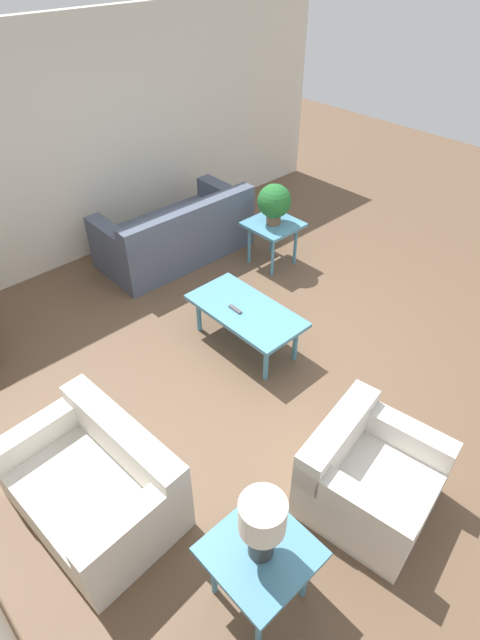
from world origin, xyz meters
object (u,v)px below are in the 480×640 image
(table_lamp, at_px, (262,523))
(side_table_lamp, at_px, (260,557))
(armchair, at_px, (367,477))
(loveseat, at_px, (97,484))
(coffee_table, at_px, (246,313))
(potted_plant, at_px, (274,202))
(sofa, at_px, (177,235))
(side_table_plant, at_px, (273,229))

(table_lamp, bearing_deg, side_table_lamp, 180.00)
(armchair, bearing_deg, loveseat, 129.29)
(coffee_table, distance_m, table_lamp, 2.48)
(coffee_table, xyz_separation_m, table_lamp, (-1.82, 1.61, 0.47))
(side_table_lamp, height_order, table_lamp, table_lamp)
(potted_plant, bearing_deg, coffee_table, 124.42)
(sofa, bearing_deg, armchair, 74.19)
(sofa, bearing_deg, side_table_lamp, 60.40)
(side_table_lamp, distance_m, table_lamp, 0.39)
(loveseat, height_order, potted_plant, potted_plant)
(coffee_table, height_order, side_table_plant, side_table_plant)
(coffee_table, height_order, side_table_lamp, side_table_lamp)
(sofa, bearing_deg, coffee_table, 74.43)
(armchair, relative_size, side_table_plant, 1.69)
(loveseat, bearing_deg, table_lamp, 14.93)
(sofa, xyz_separation_m, table_lamp, (-3.65, 2.15, 0.57))
(side_table_lamp, bearing_deg, coffee_table, -41.42)
(potted_plant, xyz_separation_m, table_lamp, (-2.72, 2.91, 0.04))
(loveseat, height_order, table_lamp, table_lamp)
(loveseat, relative_size, side_table_plant, 2.16)
(armchair, xyz_separation_m, loveseat, (1.28, 1.46, -0.01))
(table_lamp, bearing_deg, coffee_table, -41.42)
(sofa, xyz_separation_m, side_table_lamp, (-3.65, 2.15, 0.18))
(loveseat, height_order, side_table_lamp, loveseat)
(loveseat, height_order, coffee_table, loveseat)
(loveseat, distance_m, side_table_lamp, 1.31)
(loveseat, distance_m, potted_plant, 3.69)
(armchair, distance_m, side_table_lamp, 1.06)
(coffee_table, bearing_deg, side_table_lamp, 138.58)
(sofa, height_order, side_table_lamp, sofa)
(side_table_plant, relative_size, potted_plant, 1.22)
(armchair, xyz_separation_m, table_lamp, (0.05, 1.04, 0.59))
(potted_plant, relative_size, table_lamp, 0.98)
(armchair, height_order, potted_plant, potted_plant)
(sofa, xyz_separation_m, armchair, (-3.70, 1.11, -0.02))
(table_lamp, bearing_deg, sofa, -30.50)
(side_table_plant, height_order, table_lamp, table_lamp)
(side_table_plant, distance_m, potted_plant, 0.35)
(side_table_plant, bearing_deg, coffee_table, 124.42)
(loveseat, relative_size, potted_plant, 2.64)
(side_table_plant, relative_size, side_table_lamp, 1.00)
(side_table_lamp, relative_size, potted_plant, 1.22)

